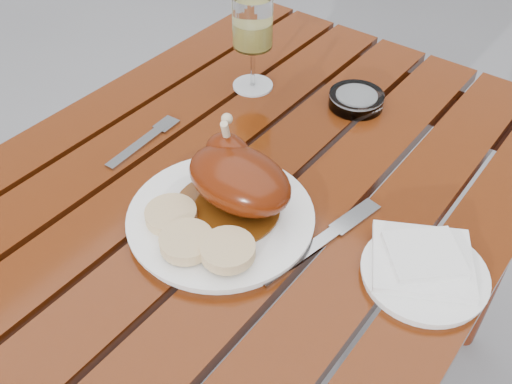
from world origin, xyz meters
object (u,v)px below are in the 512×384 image
at_px(dinner_plate, 221,218).
at_px(ashtray, 356,100).
at_px(table, 236,328).
at_px(wine_glass, 253,44).
at_px(side_plate, 424,274).

distance_m(dinner_plate, ashtray, 0.39).
bearing_deg(ashtray, table, -95.51).
relative_size(table, ashtray, 11.61).
height_order(table, ashtray, ashtray).
distance_m(table, ashtray, 0.51).
distance_m(wine_glass, ashtray, 0.22).
bearing_deg(dinner_plate, ashtray, 89.52).
bearing_deg(ashtray, side_plate, -46.93).
distance_m(side_plate, ashtray, 0.41).
xyz_separation_m(wine_glass, side_plate, (0.48, -0.24, -0.09)).
relative_size(table, side_plate, 6.94).
height_order(dinner_plate, side_plate, dinner_plate).
distance_m(table, wine_glass, 0.56).
relative_size(dinner_plate, ashtray, 2.70).
height_order(table, dinner_plate, dinner_plate).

